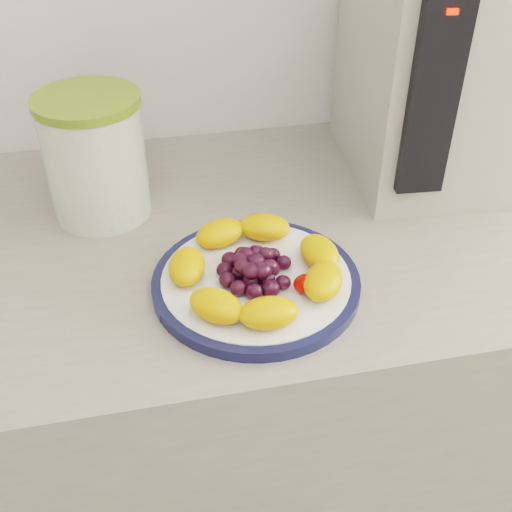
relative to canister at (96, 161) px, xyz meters
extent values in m
cube|color=gray|center=(0.23, -0.08, -0.53)|extent=(3.50, 0.60, 0.90)
cube|color=#9D8156|center=(0.23, -0.08, -0.56)|extent=(3.48, 0.58, 0.84)
cylinder|color=#15193D|center=(0.18, -0.22, -0.08)|extent=(0.26, 0.26, 0.01)
cylinder|color=white|center=(0.18, -0.22, -0.08)|extent=(0.24, 0.24, 0.02)
cylinder|color=#386110|center=(0.00, 0.00, 0.00)|extent=(0.16, 0.16, 0.17)
cylinder|color=olive|center=(0.00, 0.00, 0.09)|extent=(0.16, 0.16, 0.01)
cube|color=#AAA595|center=(0.50, 0.03, 0.10)|extent=(0.24, 0.32, 0.37)
cube|color=black|center=(0.43, -0.12, 0.11)|extent=(0.07, 0.03, 0.28)
cube|color=#FF0C05|center=(0.43, -0.13, 0.22)|extent=(0.01, 0.01, 0.01)
ellipsoid|color=orange|center=(0.27, -0.21, -0.05)|extent=(0.05, 0.07, 0.03)
ellipsoid|color=orange|center=(0.21, -0.14, -0.05)|extent=(0.08, 0.07, 0.03)
ellipsoid|color=orange|center=(0.15, -0.14, -0.05)|extent=(0.08, 0.07, 0.03)
ellipsoid|color=orange|center=(0.10, -0.20, -0.05)|extent=(0.06, 0.08, 0.03)
ellipsoid|color=orange|center=(0.12, -0.28, -0.05)|extent=(0.08, 0.08, 0.03)
ellipsoid|color=orange|center=(0.18, -0.30, -0.05)|extent=(0.07, 0.05, 0.03)
ellipsoid|color=orange|center=(0.26, -0.26, -0.05)|extent=(0.07, 0.08, 0.03)
ellipsoid|color=black|center=(0.18, -0.22, -0.06)|extent=(0.02, 0.02, 0.02)
ellipsoid|color=black|center=(0.20, -0.22, -0.06)|extent=(0.02, 0.02, 0.02)
ellipsoid|color=black|center=(0.19, -0.20, -0.06)|extent=(0.02, 0.02, 0.02)
ellipsoid|color=black|center=(0.17, -0.20, -0.06)|extent=(0.02, 0.02, 0.02)
ellipsoid|color=black|center=(0.16, -0.22, -0.06)|extent=(0.02, 0.02, 0.02)
ellipsoid|color=black|center=(0.17, -0.24, -0.06)|extent=(0.02, 0.02, 0.02)
ellipsoid|color=black|center=(0.19, -0.24, -0.06)|extent=(0.02, 0.02, 0.02)
ellipsoid|color=black|center=(0.22, -0.21, -0.06)|extent=(0.02, 0.02, 0.02)
ellipsoid|color=black|center=(0.21, -0.19, -0.06)|extent=(0.02, 0.02, 0.02)
ellipsoid|color=black|center=(0.19, -0.18, -0.06)|extent=(0.02, 0.02, 0.02)
ellipsoid|color=black|center=(0.17, -0.18, -0.06)|extent=(0.02, 0.02, 0.02)
ellipsoid|color=black|center=(0.16, -0.19, -0.06)|extent=(0.02, 0.02, 0.02)
ellipsoid|color=black|center=(0.15, -0.21, -0.06)|extent=(0.02, 0.02, 0.02)
ellipsoid|color=black|center=(0.15, -0.23, -0.06)|extent=(0.02, 0.02, 0.02)
ellipsoid|color=black|center=(0.16, -0.25, -0.06)|extent=(0.02, 0.02, 0.02)
ellipsoid|color=black|center=(0.17, -0.26, -0.06)|extent=(0.02, 0.02, 0.02)
ellipsoid|color=black|center=(0.19, -0.26, -0.06)|extent=(0.02, 0.02, 0.02)
ellipsoid|color=black|center=(0.21, -0.25, -0.06)|extent=(0.02, 0.02, 0.02)
ellipsoid|color=black|center=(0.18, -0.22, -0.04)|extent=(0.02, 0.02, 0.02)
ellipsoid|color=black|center=(0.20, -0.21, -0.04)|extent=(0.02, 0.02, 0.02)
ellipsoid|color=black|center=(0.19, -0.20, -0.04)|extent=(0.02, 0.02, 0.02)
ellipsoid|color=black|center=(0.17, -0.20, -0.04)|extent=(0.02, 0.02, 0.02)
ellipsoid|color=black|center=(0.17, -0.21, -0.04)|extent=(0.02, 0.02, 0.02)
ellipsoid|color=black|center=(0.17, -0.23, -0.04)|extent=(0.02, 0.02, 0.02)
ellipsoid|color=black|center=(0.17, -0.24, -0.04)|extent=(0.02, 0.02, 0.02)
ellipsoid|color=black|center=(0.19, -0.24, -0.04)|extent=(0.02, 0.02, 0.02)
ellipsoid|color=black|center=(0.20, -0.23, -0.04)|extent=(0.02, 0.02, 0.02)
ellipsoid|color=#DD0801|center=(0.24, -0.26, -0.06)|extent=(0.03, 0.03, 0.02)
ellipsoid|color=#DD0801|center=(0.26, -0.25, -0.06)|extent=(0.03, 0.03, 0.02)
camera|label=1|loc=(0.05, -0.82, 0.44)|focal=45.00mm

